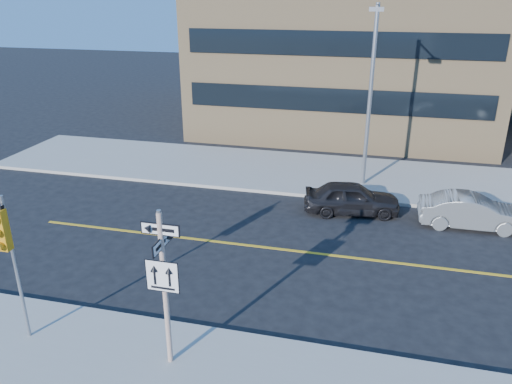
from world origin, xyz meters
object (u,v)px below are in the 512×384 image
(sign_pole, at_px, (164,281))
(parked_car_b, at_px, (472,212))
(streetlight_a, at_px, (371,86))
(parked_car_a, at_px, (352,198))
(traffic_signal, at_px, (5,241))

(sign_pole, distance_m, parked_car_b, 13.18)
(sign_pole, bearing_deg, parked_car_b, 50.66)
(sign_pole, height_order, parked_car_b, sign_pole)
(parked_car_b, height_order, streetlight_a, streetlight_a)
(parked_car_b, bearing_deg, streetlight_a, 52.47)
(parked_car_b, xyz_separation_m, streetlight_a, (-4.28, 3.17, 4.11))
(sign_pole, relative_size, streetlight_a, 0.51)
(sign_pole, xyz_separation_m, parked_car_b, (8.28, 10.10, -1.79))
(parked_car_a, bearing_deg, parked_car_b, -102.38)
(parked_car_a, xyz_separation_m, streetlight_a, (0.33, 2.93, 4.09))
(traffic_signal, xyz_separation_m, streetlight_a, (8.00, 13.42, 1.73))
(traffic_signal, xyz_separation_m, parked_car_a, (7.67, 10.49, -2.37))
(sign_pole, height_order, traffic_signal, sign_pole)
(parked_car_b, relative_size, streetlight_a, 0.49)
(traffic_signal, xyz_separation_m, parked_car_b, (12.28, 10.25, -2.38))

